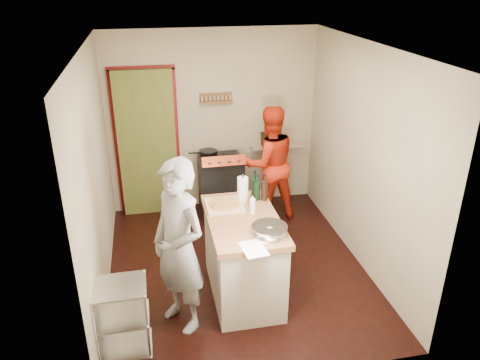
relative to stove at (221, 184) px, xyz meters
name	(u,v)px	position (x,y,z in m)	size (l,w,h in m)	color
floor	(236,266)	(-0.05, -1.42, -0.45)	(3.50, 3.50, 0.00)	black
back_wall	(169,135)	(-0.69, 0.36, 0.68)	(3.00, 0.44, 2.60)	tan
left_wall	(95,179)	(-1.55, -1.42, 0.85)	(0.04, 3.50, 2.60)	tan
right_wall	(363,158)	(1.45, -1.42, 0.85)	(0.04, 3.50, 2.60)	tan
ceiling	(236,46)	(-0.05, -1.42, 2.16)	(3.00, 3.50, 0.02)	white
stove	(221,184)	(0.00, 0.00, 0.00)	(0.60, 0.63, 1.00)	black
wire_shelving	(122,318)	(-1.33, -2.62, -0.01)	(0.48, 0.40, 0.80)	silver
island	(244,254)	(-0.07, -1.92, 0.05)	(0.74, 1.38, 1.25)	beige
person_stripe	(179,247)	(-0.77, -2.27, 0.44)	(0.65, 0.43, 1.78)	#ABACB0
person_red	(269,163)	(0.65, -0.24, 0.37)	(0.80, 0.62, 1.64)	red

